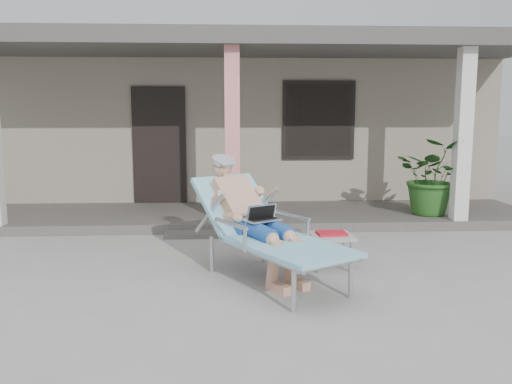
{
  "coord_description": "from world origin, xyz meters",
  "views": [
    {
      "loc": [
        -0.09,
        -5.91,
        1.85
      ],
      "look_at": [
        0.27,
        0.6,
        0.85
      ],
      "focal_mm": 38.0,
      "sensor_mm": 36.0,
      "label": 1
    }
  ],
  "objects": [
    {
      "name": "porch_step",
      "position": [
        0.0,
        1.85,
        0.04
      ],
      "size": [
        2.0,
        0.3,
        0.07
      ],
      "primitive_type": "cube",
      "color": "#605B56",
      "rests_on": "ground"
    },
    {
      "name": "lounger",
      "position": [
        0.27,
        -0.09,
        0.87
      ],
      "size": [
        1.78,
        2.21,
        1.41
      ],
      "rotation": [
        0.0,
        0.0,
        0.54
      ],
      "color": "#B7B7BC",
      "rests_on": "ground"
    },
    {
      "name": "porch_overhang",
      "position": [
        0.0,
        2.95,
        2.79
      ],
      "size": [
        10.0,
        2.3,
        2.85
      ],
      "color": "silver",
      "rests_on": "porch_deck"
    },
    {
      "name": "ground",
      "position": [
        0.0,
        0.0,
        0.0
      ],
      "size": [
        60.0,
        60.0,
        0.0
      ],
      "primitive_type": "plane",
      "color": "#9E9E99",
      "rests_on": "ground"
    },
    {
      "name": "side_table",
      "position": [
        1.13,
        0.2,
        0.36
      ],
      "size": [
        0.52,
        0.52,
        0.43
      ],
      "rotation": [
        0.0,
        0.0,
        0.08
      ],
      "color": "#A3A39F",
      "rests_on": "ground"
    },
    {
      "name": "house",
      "position": [
        0.0,
        6.5,
        1.67
      ],
      "size": [
        10.4,
        5.4,
        3.3
      ],
      "color": "#9F927E",
      "rests_on": "ground"
    },
    {
      "name": "potted_palm",
      "position": [
        3.25,
        2.6,
        0.77
      ],
      "size": [
        1.43,
        1.35,
        1.25
      ],
      "primitive_type": "imported",
      "rotation": [
        0.0,
        0.0,
        -0.43
      ],
      "color": "#26591E",
      "rests_on": "porch_deck"
    },
    {
      "name": "porch_deck",
      "position": [
        0.0,
        3.0,
        0.07
      ],
      "size": [
        10.0,
        2.0,
        0.15
      ],
      "primitive_type": "cube",
      "color": "#605B56",
      "rests_on": "ground"
    }
  ]
}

